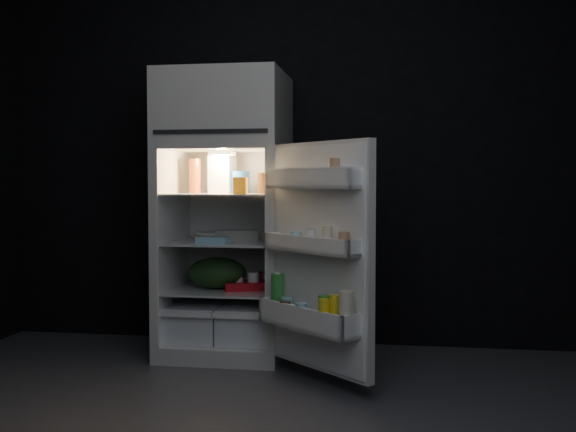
% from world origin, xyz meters
% --- Properties ---
extents(floor, '(4.00, 3.40, 0.00)m').
position_xyz_m(floor, '(0.00, 0.00, 0.00)').
color(floor, '#49494E').
rests_on(floor, ground).
extents(wall_back, '(4.00, 0.00, 2.70)m').
position_xyz_m(wall_back, '(0.00, 1.70, 1.35)').
color(wall_back, black).
rests_on(wall_back, ground).
extents(wall_front, '(4.00, 0.00, 2.70)m').
position_xyz_m(wall_front, '(0.00, -1.70, 1.35)').
color(wall_front, black).
rests_on(wall_front, ground).
extents(refrigerator, '(0.76, 0.71, 1.78)m').
position_xyz_m(refrigerator, '(-0.35, 1.32, 0.96)').
color(refrigerator, silver).
rests_on(refrigerator, ground).
extents(fridge_door, '(0.66, 0.63, 1.22)m').
position_xyz_m(fridge_door, '(0.31, 0.68, 0.69)').
color(fridge_door, silver).
rests_on(fridge_door, ground).
extents(milk_jug, '(0.16, 0.16, 0.24)m').
position_xyz_m(milk_jug, '(-0.39, 1.36, 1.15)').
color(milk_jug, white).
rests_on(milk_jug, refrigerator).
extents(mayo_jar, '(0.15, 0.15, 0.14)m').
position_xyz_m(mayo_jar, '(-0.27, 1.35, 1.10)').
color(mayo_jar, '#1C4D9A').
rests_on(mayo_jar, refrigerator).
extents(jam_jar, '(0.13, 0.13, 0.13)m').
position_xyz_m(jam_jar, '(-0.09, 1.29, 1.09)').
color(jam_jar, '#311E0D').
rests_on(jam_jar, refrigerator).
extents(amber_bottle, '(0.09, 0.09, 0.22)m').
position_xyz_m(amber_bottle, '(-0.56, 1.33, 1.14)').
color(amber_bottle, '#AE4D1B').
rests_on(amber_bottle, refrigerator).
extents(small_carton, '(0.08, 0.06, 0.10)m').
position_xyz_m(small_carton, '(-0.20, 1.07, 1.08)').
color(small_carton, orange).
rests_on(small_carton, refrigerator).
extents(egg_carton, '(0.28, 0.16, 0.07)m').
position_xyz_m(egg_carton, '(-0.27, 1.26, 0.76)').
color(egg_carton, gray).
rests_on(egg_carton, refrigerator).
extents(pie, '(0.37, 0.37, 0.04)m').
position_xyz_m(pie, '(-0.42, 1.34, 0.75)').
color(pie, '#A67957').
rests_on(pie, refrigerator).
extents(flat_package, '(0.21, 0.13, 0.04)m').
position_xyz_m(flat_package, '(-0.38, 1.09, 0.75)').
color(flat_package, '#82B0CA').
rests_on(flat_package, refrigerator).
extents(wrapped_pkg, '(0.13, 0.12, 0.05)m').
position_xyz_m(wrapped_pkg, '(-0.12, 1.46, 0.75)').
color(wrapped_pkg, beige).
rests_on(wrapped_pkg, refrigerator).
extents(produce_bag, '(0.40, 0.35, 0.20)m').
position_xyz_m(produce_bag, '(-0.40, 1.27, 0.52)').
color(produce_bag, '#193815').
rests_on(produce_bag, refrigerator).
extents(yogurt_tray, '(0.32, 0.24, 0.05)m').
position_xyz_m(yogurt_tray, '(-0.20, 1.23, 0.45)').
color(yogurt_tray, '#B80F17').
rests_on(yogurt_tray, refrigerator).
extents(small_can_red, '(0.08, 0.08, 0.09)m').
position_xyz_m(small_can_red, '(-0.14, 1.39, 0.47)').
color(small_can_red, '#B80F17').
rests_on(small_can_red, refrigerator).
extents(small_can_silver, '(0.09, 0.09, 0.09)m').
position_xyz_m(small_can_silver, '(-0.11, 1.38, 0.47)').
color(small_can_silver, silver).
rests_on(small_can_silver, refrigerator).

